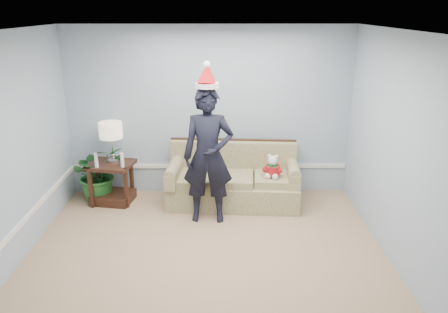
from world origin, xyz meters
The scene contains 10 objects.
room_shell centered at (0.00, 0.00, 1.35)m, with size 4.54×5.04×2.74m.
wainscot_trim centered at (-1.18, 1.18, 0.45)m, with size 4.49×4.99×0.06m.
sofa centered at (0.38, 2.08, 0.33)m, with size 2.07×1.00×0.94m.
side_table centered at (-1.53, 2.09, 0.25)m, with size 0.76×0.67×0.65m.
table_lamp centered at (-1.50, 2.16, 1.13)m, with size 0.35×0.35×0.63m.
candle_pair centered at (-1.49, 1.91, 0.75)m, with size 0.45×0.06×0.23m.
houseplant centered at (-1.76, 2.18, 0.45)m, with size 0.81×0.70×0.90m, color #205C25.
man centered at (0.01, 1.48, 0.97)m, with size 0.71×0.46×1.94m, color black.
santa_hat centered at (0.01, 1.50, 2.08)m, with size 0.38×0.41×0.37m.
teddy_bear centered at (0.97, 1.88, 0.62)m, with size 0.27×0.28×0.36m.
Camera 1 is at (0.19, -4.27, 2.93)m, focal length 35.00 mm.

